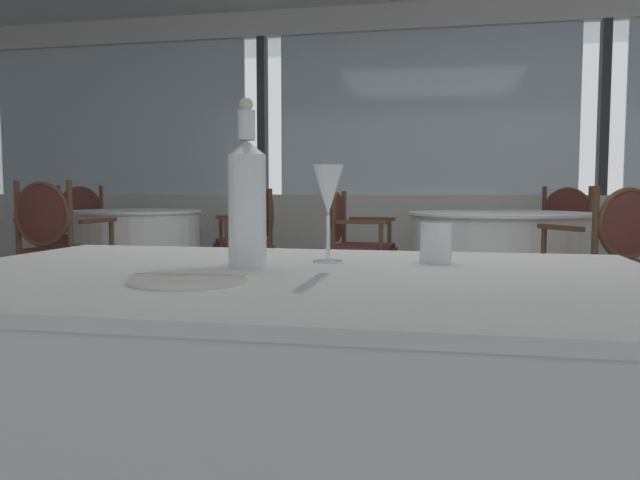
{
  "coord_description": "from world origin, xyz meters",
  "views": [
    {
      "loc": [
        0.23,
        -2.74,
        0.89
      ],
      "look_at": [
        -0.01,
        -1.57,
        0.79
      ],
      "focal_mm": 34.86,
      "sensor_mm": 36.0,
      "label": 1
    }
  ],
  "objects_px": {
    "water_tumbler": "(436,242)",
    "dining_chair_2_1": "(56,240)",
    "wine_glass": "(328,193)",
    "dining_chair_2_2": "(253,234)",
    "dining_chair_1_2": "(561,231)",
    "side_plate": "(189,279)",
    "dining_chair_1_0": "(354,239)",
    "water_bottle": "(247,199)",
    "dining_chair_2_0": "(86,228)",
    "dining_chair_1_1": "(609,253)"
  },
  "relations": [
    {
      "from": "dining_chair_1_0",
      "to": "dining_chair_2_2",
      "type": "distance_m",
      "value": 0.95
    },
    {
      "from": "water_bottle",
      "to": "dining_chair_2_2",
      "type": "xyz_separation_m",
      "value": [
        -1.2,
        3.78,
        -0.34
      ]
    },
    {
      "from": "water_bottle",
      "to": "dining_chair_1_2",
      "type": "distance_m",
      "value": 4.6
    },
    {
      "from": "side_plate",
      "to": "wine_glass",
      "type": "bearing_deg",
      "value": 61.68
    },
    {
      "from": "dining_chair_1_2",
      "to": "dining_chair_2_2",
      "type": "xyz_separation_m",
      "value": [
        -2.56,
        -0.59,
        -0.01
      ]
    },
    {
      "from": "wine_glass",
      "to": "dining_chair_2_1",
      "type": "bearing_deg",
      "value": 134.19
    },
    {
      "from": "dining_chair_1_0",
      "to": "dining_chair_1_2",
      "type": "distance_m",
      "value": 1.88
    },
    {
      "from": "water_tumbler",
      "to": "dining_chair_2_0",
      "type": "height_order",
      "value": "dining_chair_2_0"
    },
    {
      "from": "side_plate",
      "to": "wine_glass",
      "type": "height_order",
      "value": "wine_glass"
    },
    {
      "from": "wine_glass",
      "to": "dining_chair_1_0",
      "type": "relative_size",
      "value": 0.24
    },
    {
      "from": "wine_glass",
      "to": "dining_chair_1_0",
      "type": "height_order",
      "value": "wine_glass"
    },
    {
      "from": "dining_chair_1_1",
      "to": "water_tumbler",
      "type": "bearing_deg",
      "value": 130.55
    },
    {
      "from": "wine_glass",
      "to": "dining_chair_1_2",
      "type": "distance_m",
      "value": 4.47
    },
    {
      "from": "dining_chair_2_1",
      "to": "dining_chair_1_0",
      "type": "bearing_deg",
      "value": -55.65
    },
    {
      "from": "dining_chair_1_2",
      "to": "dining_chair_2_0",
      "type": "xyz_separation_m",
      "value": [
        -4.19,
        -0.47,
        0.01
      ]
    },
    {
      "from": "water_tumbler",
      "to": "dining_chair_1_0",
      "type": "bearing_deg",
      "value": 101.37
    },
    {
      "from": "water_bottle",
      "to": "dining_chair_1_1",
      "type": "height_order",
      "value": "water_bottle"
    },
    {
      "from": "water_tumbler",
      "to": "water_bottle",
      "type": "bearing_deg",
      "value": -160.43
    },
    {
      "from": "dining_chair_1_2",
      "to": "dining_chair_2_2",
      "type": "bearing_deg",
      "value": -45.16
    },
    {
      "from": "dining_chair_2_1",
      "to": "dining_chair_2_2",
      "type": "xyz_separation_m",
      "value": [
        0.92,
        1.35,
        -0.03
      ]
    },
    {
      "from": "side_plate",
      "to": "dining_chair_1_0",
      "type": "xyz_separation_m",
      "value": [
        -0.27,
        3.73,
        -0.22
      ]
    },
    {
      "from": "wine_glass",
      "to": "dining_chair_2_0",
      "type": "relative_size",
      "value": 0.22
    },
    {
      "from": "side_plate",
      "to": "water_bottle",
      "type": "height_order",
      "value": "water_bottle"
    },
    {
      "from": "dining_chair_1_0",
      "to": "dining_chair_2_1",
      "type": "height_order",
      "value": "dining_chair_2_1"
    },
    {
      "from": "water_bottle",
      "to": "wine_glass",
      "type": "relative_size",
      "value": 1.64
    },
    {
      "from": "dining_chair_1_2",
      "to": "dining_chair_2_1",
      "type": "height_order",
      "value": "dining_chair_2_1"
    },
    {
      "from": "dining_chair_1_1",
      "to": "dining_chair_2_1",
      "type": "relative_size",
      "value": 0.96
    },
    {
      "from": "water_tumbler",
      "to": "dining_chair_2_0",
      "type": "distance_m",
      "value": 4.96
    },
    {
      "from": "wine_glass",
      "to": "dining_chair_2_2",
      "type": "bearing_deg",
      "value": 110.12
    },
    {
      "from": "dining_chair_1_0",
      "to": "dining_chair_2_1",
      "type": "bearing_deg",
      "value": -148.2
    },
    {
      "from": "dining_chair_1_0",
      "to": "dining_chair_2_2",
      "type": "relative_size",
      "value": 0.98
    },
    {
      "from": "dining_chair_1_0",
      "to": "dining_chair_1_2",
      "type": "relative_size",
      "value": 0.96
    },
    {
      "from": "side_plate",
      "to": "water_tumbler",
      "type": "bearing_deg",
      "value": 42.61
    },
    {
      "from": "side_plate",
      "to": "dining_chair_2_2",
      "type": "xyz_separation_m",
      "value": [
        -1.17,
        4.02,
        -0.21
      ]
    },
    {
      "from": "wine_glass",
      "to": "dining_chair_2_2",
      "type": "distance_m",
      "value": 3.95
    },
    {
      "from": "water_bottle",
      "to": "dining_chair_2_2",
      "type": "relative_size",
      "value": 0.38
    },
    {
      "from": "water_tumbler",
      "to": "dining_chair_1_0",
      "type": "relative_size",
      "value": 0.1
    },
    {
      "from": "water_tumbler",
      "to": "dining_chair_2_1",
      "type": "relative_size",
      "value": 0.09
    },
    {
      "from": "dining_chair_1_1",
      "to": "dining_chair_2_0",
      "type": "xyz_separation_m",
      "value": [
        -4.13,
        1.41,
        0.01
      ]
    },
    {
      "from": "wine_glass",
      "to": "dining_chair_1_0",
      "type": "distance_m",
      "value": 3.44
    },
    {
      "from": "water_bottle",
      "to": "dining_chair_1_0",
      "type": "relative_size",
      "value": 0.39
    },
    {
      "from": "dining_chair_1_0",
      "to": "dining_chair_2_1",
      "type": "distance_m",
      "value": 2.11
    },
    {
      "from": "water_bottle",
      "to": "dining_chair_1_0",
      "type": "bearing_deg",
      "value": 94.81
    },
    {
      "from": "dining_chair_2_1",
      "to": "water_bottle",
      "type": "bearing_deg",
      "value": -134.56
    },
    {
      "from": "water_bottle",
      "to": "wine_glass",
      "type": "distance_m",
      "value": 0.18
    },
    {
      "from": "dining_chair_2_0",
      "to": "dining_chair_2_2",
      "type": "distance_m",
      "value": 1.64
    },
    {
      "from": "dining_chair_1_2",
      "to": "dining_chair_2_2",
      "type": "height_order",
      "value": "dining_chair_1_2"
    },
    {
      "from": "dining_chair_1_0",
      "to": "dining_chair_1_1",
      "type": "distance_m",
      "value": 1.87
    },
    {
      "from": "wine_glass",
      "to": "dining_chair_1_2",
      "type": "height_order",
      "value": "wine_glass"
    },
    {
      "from": "water_bottle",
      "to": "water_tumbler",
      "type": "relative_size",
      "value": 3.96
    }
  ]
}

